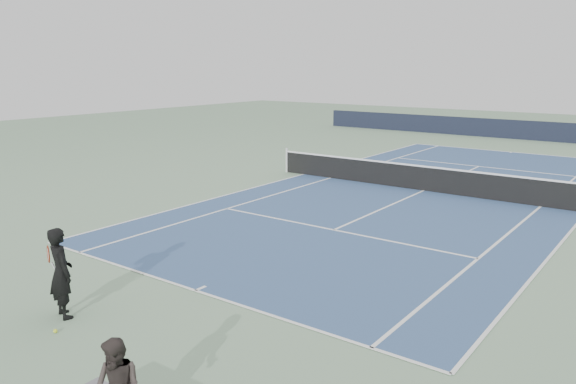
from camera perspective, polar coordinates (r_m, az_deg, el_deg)
The scene contains 6 objects.
ground at distance 21.65m, azimuth 13.63°, elevation 0.11°, with size 80.00×80.00×0.00m, color gray.
court_surface at distance 21.65m, azimuth 13.63°, elevation 0.13°, with size 10.97×23.77×0.01m, color #334F7A.
tennis_net at distance 21.55m, azimuth 13.70°, elevation 1.42°, with size 12.90×0.10×1.07m.
windscreen_far at distance 38.52m, azimuth 24.16°, elevation 5.67°, with size 30.00×0.25×1.20m, color black.
tennis_player at distance 11.27m, azimuth -22.07°, elevation -7.60°, with size 0.82×0.62×1.73m.
tennis_ball at distance 10.96m, azimuth -22.56°, elevation -12.91°, with size 0.07×0.07×0.07m, color #D2E22E.
Camera 1 is at (8.04, -19.57, 4.60)m, focal length 35.00 mm.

